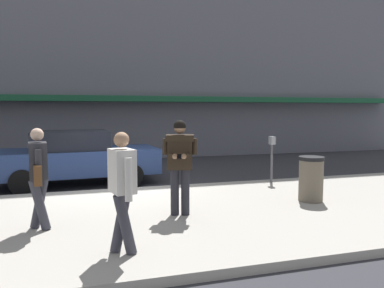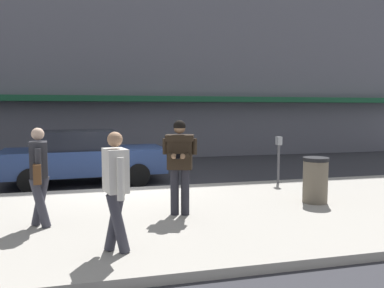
{
  "view_description": "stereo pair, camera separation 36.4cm",
  "coord_description": "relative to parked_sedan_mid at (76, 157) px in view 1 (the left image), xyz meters",
  "views": [
    {
      "loc": [
        -0.92,
        -9.73,
        2.13
      ],
      "look_at": [
        1.09,
        -2.98,
        1.49
      ],
      "focal_mm": 35.0,
      "sensor_mm": 36.0,
      "label": 1
    },
    {
      "loc": [
        -0.57,
        -9.83,
        2.13
      ],
      "look_at": [
        1.09,
        -2.98,
        1.49
      ],
      "focal_mm": 35.0,
      "sensor_mm": 36.0,
      "label": 2
    }
  ],
  "objects": [
    {
      "name": "curb_paint_line",
      "position": [
        2.07,
        -1.29,
        -0.79
      ],
      "size": [
        28.0,
        0.12,
        0.01
      ],
      "primitive_type": "cube",
      "color": "silver",
      "rests_on": "ground"
    },
    {
      "name": "sidewalk",
      "position": [
        2.07,
        -4.19,
        -0.72
      ],
      "size": [
        32.0,
        5.3,
        0.14
      ],
      "primitive_type": "cube",
      "color": "#A8A399",
      "rests_on": "ground"
    },
    {
      "name": "parked_sedan_mid",
      "position": [
        0.0,
        0.0,
        0.0
      ],
      "size": [
        4.61,
        2.14,
        1.54
      ],
      "color": "navy",
      "rests_on": "ground"
    },
    {
      "name": "pedestrian_with_bag",
      "position": [
        -0.54,
        -4.49,
        0.32
      ],
      "size": [
        0.36,
        0.72,
        1.7
      ],
      "color": "#33333D",
      "rests_on": "sidewalk"
    },
    {
      "name": "pedestrian_in_light_coat",
      "position": [
        0.68,
        -5.94,
        0.32
      ],
      "size": [
        0.39,
        0.59,
        1.7
      ],
      "color": "#33333D",
      "rests_on": "sidewalk"
    },
    {
      "name": "storefront_facade",
      "position": [
        2.07,
        7.15,
        5.89
      ],
      "size": [
        28.0,
        4.7,
        13.38
      ],
      "color": "slate",
      "rests_on": "ground"
    },
    {
      "name": "man_texting_on_phone",
      "position": [
        1.93,
        -4.34,
        0.46
      ],
      "size": [
        0.63,
        0.64,
        1.81
      ],
      "color": "#23232B",
      "rests_on": "sidewalk"
    },
    {
      "name": "ground_plane",
      "position": [
        1.07,
        -1.34,
        -0.79
      ],
      "size": [
        80.0,
        80.0,
        0.0
      ],
      "primitive_type": "plane",
      "color": "#333338"
    },
    {
      "name": "trash_bin",
      "position": [
        4.96,
        -4.09,
        -0.16
      ],
      "size": [
        0.55,
        0.55,
        0.98
      ],
      "color": "#665B4C",
      "rests_on": "sidewalk"
    },
    {
      "name": "parking_meter",
      "position": [
        5.17,
        -1.94,
        0.18
      ],
      "size": [
        0.12,
        0.18,
        1.27
      ],
      "color": "#4C4C51",
      "rests_on": "sidewalk"
    }
  ]
}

